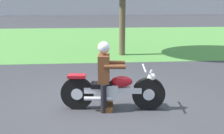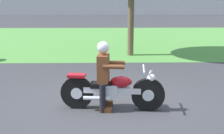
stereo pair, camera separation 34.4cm
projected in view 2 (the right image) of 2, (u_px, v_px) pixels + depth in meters
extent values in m
plane|color=#38383D|center=(110.00, 104.00, 6.02)|extent=(120.00, 120.00, 0.00)
cube|color=#549342|center=(107.00, 39.00, 15.66)|extent=(60.00, 12.00, 0.01)
cylinder|color=black|center=(148.00, 95.00, 5.60)|extent=(0.68, 0.19, 0.67)
cylinder|color=silver|center=(148.00, 95.00, 5.60)|extent=(0.25, 0.16, 0.24)
cylinder|color=black|center=(77.00, 93.00, 5.72)|extent=(0.68, 0.19, 0.67)
cylinder|color=silver|center=(77.00, 93.00, 5.72)|extent=(0.25, 0.16, 0.24)
cube|color=silver|center=(112.00, 90.00, 5.64)|extent=(1.18, 0.26, 0.12)
cube|color=silver|center=(110.00, 91.00, 5.65)|extent=(0.34, 0.27, 0.28)
ellipsoid|color=#B2141E|center=(121.00, 82.00, 5.58)|extent=(0.46, 0.28, 0.22)
cube|color=black|center=(101.00, 85.00, 5.63)|extent=(0.46, 0.28, 0.10)
cube|color=#B2141E|center=(77.00, 76.00, 5.63)|extent=(0.38, 0.24, 0.06)
cylinder|color=silver|center=(146.00, 83.00, 5.55)|extent=(0.26, 0.08, 0.53)
cylinder|color=silver|center=(144.00, 69.00, 5.48)|extent=(0.10, 0.66, 0.04)
sphere|color=white|center=(152.00, 78.00, 5.51)|extent=(0.16, 0.16, 0.16)
cylinder|color=silver|center=(97.00, 98.00, 5.56)|extent=(0.56, 0.14, 0.08)
cylinder|color=black|center=(104.00, 92.00, 5.86)|extent=(0.12, 0.12, 0.59)
cube|color=#593319|center=(107.00, 103.00, 5.91)|extent=(0.25, 0.12, 0.10)
cylinder|color=black|center=(103.00, 98.00, 5.51)|extent=(0.12, 0.12, 0.59)
cube|color=#593319|center=(106.00, 110.00, 5.57)|extent=(0.25, 0.12, 0.10)
cube|color=brown|center=(103.00, 68.00, 5.55)|extent=(0.26, 0.40, 0.56)
cylinder|color=brown|center=(115.00, 63.00, 5.67)|extent=(0.43, 0.13, 0.09)
cylinder|color=brown|center=(114.00, 67.00, 5.34)|extent=(0.43, 0.13, 0.09)
sphere|color=tan|center=(103.00, 49.00, 5.45)|extent=(0.20, 0.20, 0.20)
sphere|color=silver|center=(103.00, 47.00, 5.44)|extent=(0.24, 0.24, 0.24)
cylinder|color=brown|center=(131.00, 18.00, 10.82)|extent=(0.24, 0.24, 2.97)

